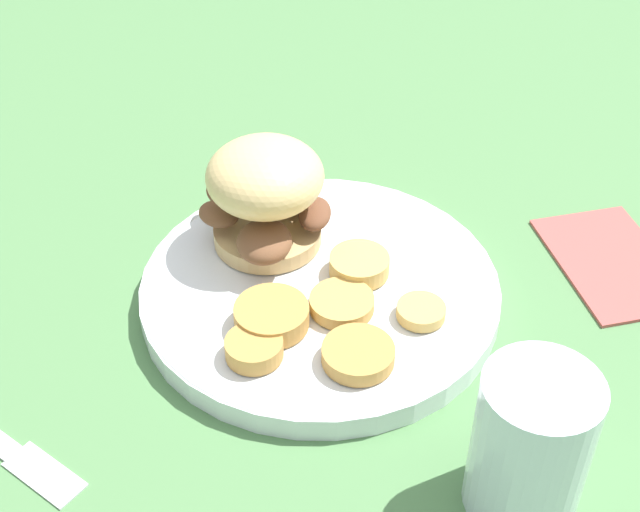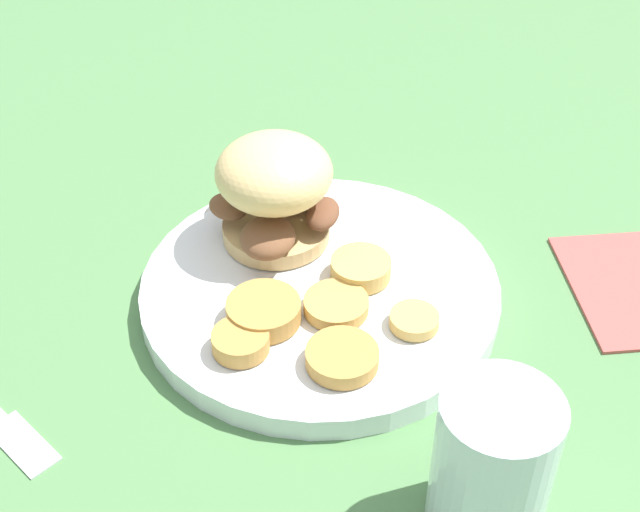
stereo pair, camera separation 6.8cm
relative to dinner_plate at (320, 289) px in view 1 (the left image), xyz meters
name	(u,v)px [view 1 (the left image)]	position (x,y,z in m)	size (l,w,h in m)	color
ground_plane	(320,300)	(0.00, 0.00, -0.01)	(4.00, 4.00, 0.00)	#4C7A47
dinner_plate	(320,289)	(0.00, 0.00, 0.00)	(0.28, 0.28, 0.02)	white
sandwich	(265,193)	(-0.06, -0.02, 0.06)	(0.12, 0.11, 0.09)	tan
potato_round_0	(254,348)	(0.05, -0.08, 0.02)	(0.04, 0.04, 0.01)	#BC8942
potato_round_1	(272,316)	(0.03, -0.05, 0.02)	(0.06, 0.06, 0.02)	#BC8942
potato_round_2	(347,301)	(0.04, 0.00, 0.01)	(0.05, 0.05, 0.01)	tan
potato_round_3	(358,354)	(0.09, -0.02, 0.02)	(0.05, 0.05, 0.01)	#BC8942
potato_round_4	(421,311)	(0.07, 0.05, 0.01)	(0.04, 0.04, 0.01)	tan
potato_round_5	(359,265)	(0.01, 0.03, 0.02)	(0.05, 0.05, 0.02)	tan
drinking_glass	(531,446)	(0.22, 0.03, 0.04)	(0.07, 0.07, 0.11)	silver
napkin	(613,261)	(0.07, 0.24, -0.01)	(0.14, 0.09, 0.01)	#B24C47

